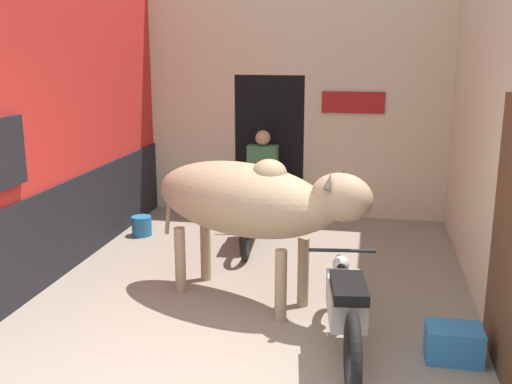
# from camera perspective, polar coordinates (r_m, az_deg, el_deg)

# --- Properties ---
(wall_left_shopfront) EXTENTS (0.25, 4.89, 3.61)m
(wall_left_shopfront) POSITION_cam_1_polar(r_m,az_deg,el_deg) (7.04, -17.75, 7.31)
(wall_left_shopfront) COLOR red
(wall_left_shopfront) RESTS_ON ground_plane
(wall_back_with_doorway) EXTENTS (4.35, 0.93, 3.61)m
(wall_back_with_doorway) POSITION_cam_1_polar(r_m,az_deg,el_deg) (8.97, 3.11, 7.83)
(wall_back_with_doorway) COLOR beige
(wall_back_with_doorway) RESTS_ON ground_plane
(wall_right_with_door) EXTENTS (0.22, 4.89, 3.61)m
(wall_right_with_door) POSITION_cam_1_polar(r_m,az_deg,el_deg) (6.24, 21.78, 6.57)
(wall_right_with_door) COLOR beige
(wall_right_with_door) RESTS_ON ground_plane
(cow) EXTENTS (2.35, 1.43, 1.45)m
(cow) POSITION_cam_1_polar(r_m,az_deg,el_deg) (5.67, -0.66, -0.80)
(cow) COLOR tan
(cow) RESTS_ON ground_plane
(motorcycle_near) EXTENTS (0.58, 1.83, 0.75)m
(motorcycle_near) POSITION_cam_1_polar(r_m,az_deg,el_deg) (4.94, 8.53, -10.74)
(motorcycle_near) COLOR black
(motorcycle_near) RESTS_ON ground_plane
(motorcycle_far) EXTENTS (0.58, 1.81, 0.75)m
(motorcycle_far) POSITION_cam_1_polar(r_m,az_deg,el_deg) (7.54, -0.39, -1.88)
(motorcycle_far) COLOR black
(motorcycle_far) RESTS_ON ground_plane
(shopkeeper_seated) EXTENTS (0.42, 0.34, 1.30)m
(shopkeeper_seated) POSITION_cam_1_polar(r_m,az_deg,el_deg) (8.49, 0.59, 1.73)
(shopkeeper_seated) COLOR #282833
(shopkeeper_seated) RESTS_ON ground_plane
(plastic_stool) EXTENTS (0.37, 0.37, 0.47)m
(plastic_stool) POSITION_cam_1_polar(r_m,az_deg,el_deg) (8.67, 2.46, -0.99)
(plastic_stool) COLOR red
(plastic_stool) RESTS_ON ground_plane
(crate) EXTENTS (0.44, 0.32, 0.28)m
(crate) POSITION_cam_1_polar(r_m,az_deg,el_deg) (5.19, 18.31, -13.51)
(crate) COLOR teal
(crate) RESTS_ON ground_plane
(bucket) EXTENTS (0.26, 0.26, 0.26)m
(bucket) POSITION_cam_1_polar(r_m,az_deg,el_deg) (8.09, -10.83, -3.19)
(bucket) COLOR #23669E
(bucket) RESTS_ON ground_plane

